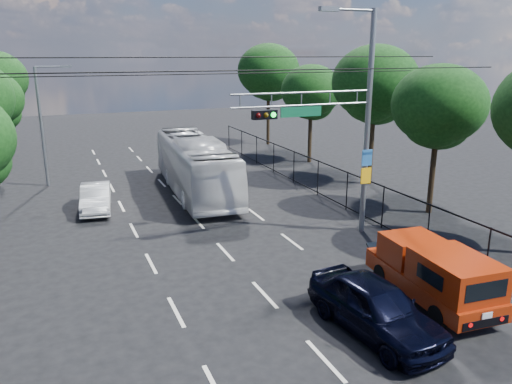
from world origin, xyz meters
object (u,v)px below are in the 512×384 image
signal_mast (344,116)px  navy_hatchback (376,307)px  white_van (96,198)px  red_pickup (433,272)px  white_bus (195,165)px

signal_mast → navy_hatchback: 9.16m
navy_hatchback → white_van: navy_hatchback is taller
red_pickup → navy_hatchback: bearing=-162.7°
red_pickup → white_bus: size_ratio=0.46×
signal_mast → white_van: bearing=140.8°
signal_mast → white_van: 13.14m
navy_hatchback → white_bus: 16.47m
navy_hatchback → white_bus: white_bus is taller
white_van → signal_mast: bearing=-32.3°
red_pickup → navy_hatchback: 2.96m
signal_mast → navy_hatchback: size_ratio=2.03×
navy_hatchback → white_bus: (-0.62, 16.44, 0.80)m
signal_mast → red_pickup: signal_mast is taller
red_pickup → white_van: (-9.08, 14.21, -0.35)m
red_pickup → navy_hatchback: size_ratio=1.13×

